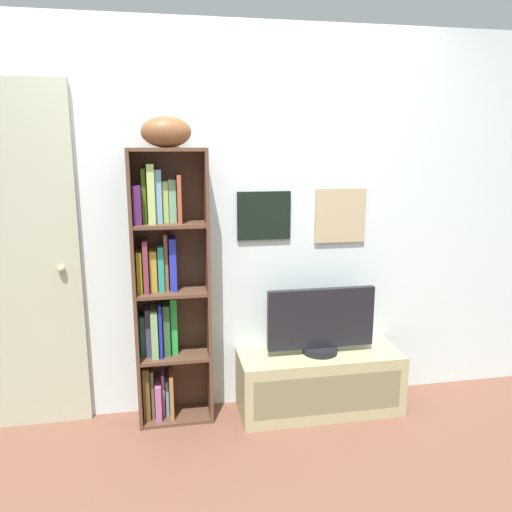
{
  "coord_description": "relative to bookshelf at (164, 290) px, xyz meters",
  "views": [
    {
      "loc": [
        -0.42,
        -1.98,
        1.69
      ],
      "look_at": [
        0.11,
        0.85,
        1.06
      ],
      "focal_mm": 35.46,
      "sensor_mm": 36.0,
      "label": 1
    }
  ],
  "objects": [
    {
      "name": "back_wall",
      "position": [
        0.42,
        0.12,
        0.37
      ],
      "size": [
        4.8,
        0.08,
        2.4
      ],
      "color": "silver",
      "rests_on": "ground"
    },
    {
      "name": "bookshelf",
      "position": [
        0.0,
        0.0,
        0.0
      ],
      "size": [
        0.45,
        0.24,
        1.67
      ],
      "color": "brown",
      "rests_on": "ground"
    },
    {
      "name": "football",
      "position": [
        0.04,
        -0.03,
        0.93
      ],
      "size": [
        0.29,
        0.18,
        0.17
      ],
      "primitive_type": "ellipsoid",
      "rotation": [
        0.0,
        0.0,
        -0.02
      ],
      "color": "brown",
      "rests_on": "bookshelf"
    },
    {
      "name": "tv_stand",
      "position": [
        0.96,
        -0.1,
        -0.64
      ],
      "size": [
        1.04,
        0.39,
        0.39
      ],
      "color": "tan",
      "rests_on": "ground"
    },
    {
      "name": "television",
      "position": [
        0.96,
        -0.1,
        -0.23
      ],
      "size": [
        0.69,
        0.22,
        0.42
      ],
      "color": "black",
      "rests_on": "tv_stand"
    },
    {
      "name": "door",
      "position": [
        -0.92,
        0.07,
        0.19
      ],
      "size": [
        0.88,
        0.09,
        2.05
      ],
      "color": "#AFB297",
      "rests_on": "ground"
    }
  ]
}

